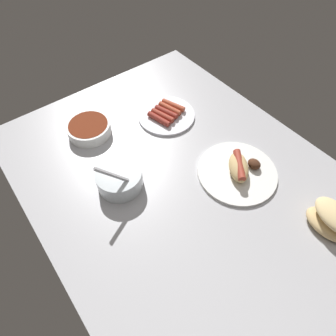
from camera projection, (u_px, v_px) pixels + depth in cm
name	position (u px, v px, depth cm)	size (l,w,h in cm)	color
ground_plane	(183.00, 180.00, 93.12)	(120.00, 90.00, 3.00)	#B2B2B7
bowl_coleslaw	(119.00, 178.00, 87.56)	(14.28, 14.37, 15.43)	silver
plate_hotdog_assembled	(238.00, 170.00, 91.79)	(25.68, 25.68, 5.61)	white
plate_sausages	(166.00, 114.00, 108.54)	(21.62, 21.62, 3.12)	white
bowl_chili	(89.00, 128.00, 102.10)	(15.38, 15.38, 4.28)	white
bread_stack	(332.00, 220.00, 78.83)	(14.16, 10.72, 7.20)	#DBB77A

